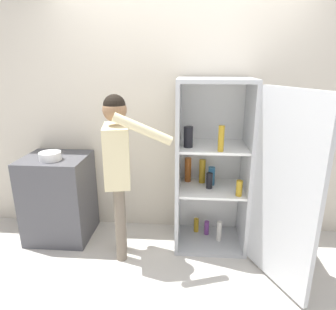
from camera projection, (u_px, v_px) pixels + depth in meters
name	position (u px, v px, depth m)	size (l,w,h in m)	color
ground_plane	(175.00, 283.00, 2.55)	(12.00, 12.00, 0.00)	beige
wall_back	(181.00, 115.00, 3.10)	(7.00, 0.06, 2.55)	beige
refrigerator	(226.00, 171.00, 2.80)	(1.04, 1.17, 1.66)	#B7BABC
person	(118.00, 158.00, 2.64)	(0.65, 0.50, 1.54)	#726656
counter	(59.00, 197.00, 3.13)	(0.63, 0.56, 0.89)	#4C4C51
bowl	(50.00, 156.00, 2.89)	(0.21, 0.21, 0.08)	white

